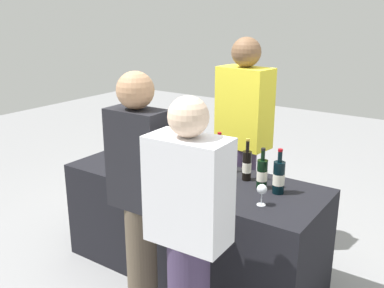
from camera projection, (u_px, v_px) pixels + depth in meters
name	position (u px, v px, depth m)	size (l,w,h in m)	color
ground_plane	(192.00, 269.00, 3.45)	(12.00, 12.00, 0.00)	gray
tasting_table	(192.00, 224.00, 3.33)	(1.96, 0.75, 0.78)	black
wine_bottle_0	(219.00, 158.00, 3.27)	(0.07, 0.07, 0.31)	black
wine_bottle_1	(247.00, 165.00, 3.12)	(0.07, 0.07, 0.31)	black
wine_bottle_2	(262.00, 174.00, 2.98)	(0.07, 0.07, 0.29)	black
wine_bottle_3	(279.00, 177.00, 2.89)	(0.08, 0.08, 0.31)	black
wine_glass_0	(174.00, 163.00, 3.19)	(0.07, 0.07, 0.15)	silver
wine_glass_1	(183.00, 166.00, 3.16)	(0.07, 0.07, 0.14)	silver
wine_glass_2	(218.00, 179.00, 2.91)	(0.07, 0.07, 0.14)	silver
wine_glass_3	(262.00, 190.00, 2.72)	(0.07, 0.07, 0.14)	silver
server_pouring	(243.00, 137.00, 3.61)	(0.46, 0.29, 1.76)	#3F3351
guest_0	(139.00, 192.00, 2.65)	(0.36, 0.22, 1.63)	brown
guest_1	(189.00, 231.00, 2.33)	(0.44, 0.26, 1.56)	#3F3351
menu_board	(186.00, 166.00, 4.61)	(0.53, 0.03, 0.75)	white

